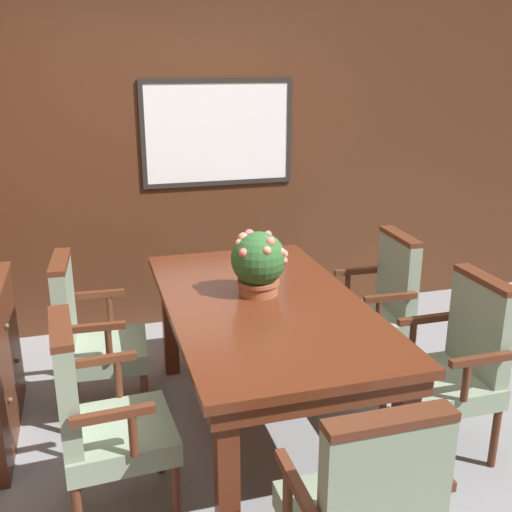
{
  "coord_description": "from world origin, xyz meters",
  "views": [
    {
      "loc": [
        -0.72,
        -2.52,
        1.96
      ],
      "look_at": [
        0.12,
        0.41,
        0.98
      ],
      "focal_mm": 42.0,
      "sensor_mm": 36.0,
      "label": 1
    }
  ],
  "objects_px": {
    "chair_right_near": "(456,362)",
    "chair_head_near": "(365,512)",
    "chair_left_near": "(99,416)",
    "dining_table": "(264,318)",
    "potted_plant": "(258,262)",
    "chair_left_far": "(89,333)",
    "chair_right_far": "(378,304)"
  },
  "relations": [
    {
      "from": "chair_head_near",
      "to": "potted_plant",
      "type": "relative_size",
      "value": 2.78
    },
    {
      "from": "dining_table",
      "to": "chair_left_far",
      "type": "relative_size",
      "value": 1.89
    },
    {
      "from": "dining_table",
      "to": "chair_left_far",
      "type": "bearing_deg",
      "value": 153.82
    },
    {
      "from": "dining_table",
      "to": "chair_head_near",
      "type": "relative_size",
      "value": 1.89
    },
    {
      "from": "chair_left_far",
      "to": "chair_head_near",
      "type": "relative_size",
      "value": 1.0
    },
    {
      "from": "chair_left_far",
      "to": "chair_head_near",
      "type": "height_order",
      "value": "same"
    },
    {
      "from": "dining_table",
      "to": "chair_left_far",
      "type": "xyz_separation_m",
      "value": [
        -0.9,
        0.44,
        -0.17
      ]
    },
    {
      "from": "chair_left_far",
      "to": "chair_head_near",
      "type": "bearing_deg",
      "value": -149.57
    },
    {
      "from": "dining_table",
      "to": "chair_right_near",
      "type": "height_order",
      "value": "chair_right_near"
    },
    {
      "from": "chair_left_far",
      "to": "potted_plant",
      "type": "bearing_deg",
      "value": -106.82
    },
    {
      "from": "dining_table",
      "to": "chair_right_far",
      "type": "height_order",
      "value": "chair_right_far"
    },
    {
      "from": "chair_head_near",
      "to": "potted_plant",
      "type": "xyz_separation_m",
      "value": [
        0.02,
        1.38,
        0.45
      ]
    },
    {
      "from": "dining_table",
      "to": "potted_plant",
      "type": "relative_size",
      "value": 5.27
    },
    {
      "from": "chair_left_near",
      "to": "dining_table",
      "type": "bearing_deg",
      "value": -67.45
    },
    {
      "from": "chair_left_near",
      "to": "chair_head_near",
      "type": "height_order",
      "value": "same"
    },
    {
      "from": "dining_table",
      "to": "chair_right_far",
      "type": "distance_m",
      "value": 0.97
    },
    {
      "from": "chair_right_near",
      "to": "chair_left_near",
      "type": "bearing_deg",
      "value": -90.27
    },
    {
      "from": "chair_left_far",
      "to": "chair_left_near",
      "type": "bearing_deg",
      "value": -174.92
    },
    {
      "from": "dining_table",
      "to": "chair_head_near",
      "type": "xyz_separation_m",
      "value": [
        -0.02,
        -1.28,
        -0.17
      ]
    },
    {
      "from": "chair_right_far",
      "to": "chair_right_near",
      "type": "relative_size",
      "value": 1.0
    },
    {
      "from": "chair_right_near",
      "to": "chair_left_far",
      "type": "bearing_deg",
      "value": -116.0
    },
    {
      "from": "potted_plant",
      "to": "chair_head_near",
      "type": "bearing_deg",
      "value": -90.98
    },
    {
      "from": "chair_left_near",
      "to": "chair_right_far",
      "type": "relative_size",
      "value": 1.0
    },
    {
      "from": "chair_right_near",
      "to": "chair_head_near",
      "type": "distance_m",
      "value": 1.25
    },
    {
      "from": "chair_right_near",
      "to": "chair_head_near",
      "type": "bearing_deg",
      "value": -47.51
    },
    {
      "from": "chair_left_near",
      "to": "chair_right_far",
      "type": "xyz_separation_m",
      "value": [
        1.75,
        0.81,
        0.0
      ]
    },
    {
      "from": "chair_left_near",
      "to": "chair_head_near",
      "type": "relative_size",
      "value": 1.0
    },
    {
      "from": "dining_table",
      "to": "chair_right_near",
      "type": "bearing_deg",
      "value": -25.26
    },
    {
      "from": "chair_left_near",
      "to": "potted_plant",
      "type": "distance_m",
      "value": 1.12
    },
    {
      "from": "dining_table",
      "to": "potted_plant",
      "type": "bearing_deg",
      "value": 89.17
    },
    {
      "from": "dining_table",
      "to": "potted_plant",
      "type": "xyz_separation_m",
      "value": [
        0.0,
        0.11,
        0.28
      ]
    },
    {
      "from": "chair_left_far",
      "to": "chair_right_near",
      "type": "height_order",
      "value": "same"
    }
  ]
}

